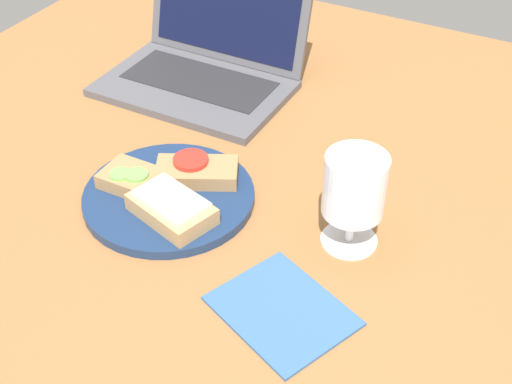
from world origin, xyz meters
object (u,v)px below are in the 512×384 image
sandwich_with_cucumber (135,179)px  laptop (207,58)px  sandwich_with_cheese (172,207)px  sandwich_with_tomato (196,171)px  wine_glass (354,190)px  napkin (282,311)px  plate (169,197)px

sandwich_with_cucumber → laptop: 33.77cm
sandwich_with_cucumber → sandwich_with_cheese: sandwich_with_cheese is taller
sandwich_with_tomato → sandwich_with_cucumber: size_ratio=1.38×
laptop → sandwich_with_cucumber: bearing=-76.5°
sandwich_with_tomato → sandwich_with_cucumber: (-6.75, -5.71, -0.11)cm
wine_glass → sandwich_with_tomato: bearing=178.6°
napkin → sandwich_with_cucumber: bearing=160.3°
sandwich_with_cucumber → wine_glass: size_ratio=0.70×
sandwich_with_cheese → wine_glass: bearing=19.9°
wine_glass → sandwich_with_cheese: bearing=-160.1°
napkin → laptop: bearing=130.3°
sandwich_with_tomato → sandwich_with_cheese: 8.94cm
sandwich_with_cheese → wine_glass: size_ratio=0.96×
plate → sandwich_with_tomato: sandwich_with_tomato is taller
sandwich_with_tomato → napkin: (21.93, -15.98, -2.49)cm
plate → napkin: (23.61, -11.14, -0.51)cm
sandwich_with_cheese → laptop: laptop is taller
sandwich_with_cucumber → laptop: size_ratio=0.30×
sandwich_with_tomato → laptop: laptop is taller
sandwich_with_cucumber → napkin: 30.55cm
plate → wine_glass: (25.85, 4.24, 7.97)cm
sandwich_with_tomato → sandwich_with_cucumber: sandwich_with_tomato is taller
plate → wine_glass: bearing=9.3°
wine_glass → sandwich_with_cucumber: bearing=-170.6°
sandwich_with_cucumber → sandwich_with_cheese: (8.32, -3.08, 0.39)cm
sandwich_with_cucumber → wine_glass: wine_glass is taller
sandwich_with_cheese → wine_glass: wine_glass is taller
plate → napkin: 26.11cm
laptop → napkin: size_ratio=2.05×
sandwich_with_tomato → wine_glass: (24.18, -0.60, 6.00)cm
sandwich_with_tomato → sandwich_with_cucumber: 8.84cm
napkin → sandwich_with_cheese: bearing=160.5°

